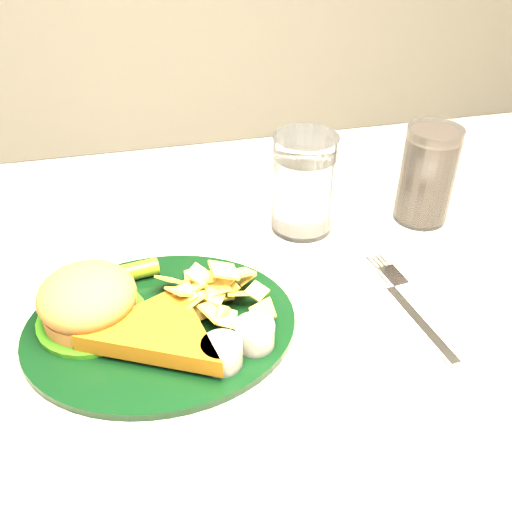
% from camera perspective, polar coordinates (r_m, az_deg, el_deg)
% --- Properties ---
extents(table, '(1.20, 0.80, 0.75)m').
position_cam_1_polar(table, '(0.91, -0.85, -22.91)').
color(table, '#B0AB9F').
rests_on(table, ground).
extents(dinner_plate, '(0.28, 0.24, 0.06)m').
position_cam_1_polar(dinner_plate, '(0.57, -9.73, -4.95)').
color(dinner_plate, black).
rests_on(dinner_plate, table).
extents(water_glass, '(0.09, 0.09, 0.12)m').
position_cam_1_polar(water_glass, '(0.70, 4.79, 7.20)').
color(water_glass, white).
rests_on(water_glass, table).
extents(cola_glass, '(0.09, 0.09, 0.13)m').
position_cam_1_polar(cola_glass, '(0.75, 16.74, 7.74)').
color(cola_glass, black).
rests_on(cola_glass, table).
extents(fork_napkin, '(0.14, 0.17, 0.01)m').
position_cam_1_polar(fork_napkin, '(0.61, 15.74, -5.93)').
color(fork_napkin, white).
rests_on(fork_napkin, table).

